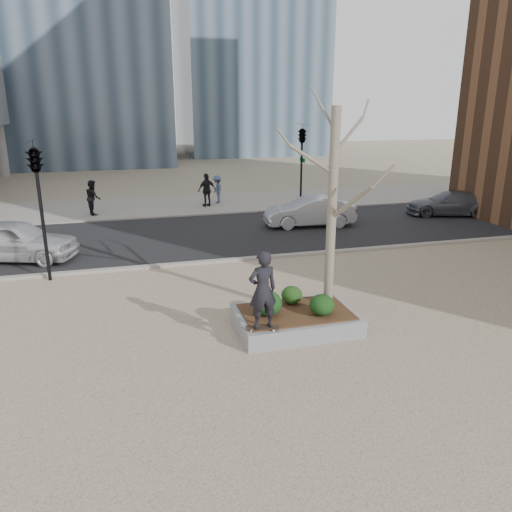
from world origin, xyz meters
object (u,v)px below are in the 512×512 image
object	(u,v)px
planter	(296,321)
police_car	(15,240)
skateboard	(262,329)
skateboarder	(263,290)

from	to	relation	value
planter	police_car	size ratio (longest dim) A/B	0.68
skateboard	skateboarder	size ratio (longest dim) A/B	0.42
police_car	skateboarder	bearing A→B (deg)	-123.97
planter	skateboarder	distance (m)	1.82
skateboard	skateboarder	xyz separation A→B (m)	(0.00, 0.00, 0.97)
skateboarder	police_car	size ratio (longest dim) A/B	0.42
skateboard	planter	bearing A→B (deg)	49.17
planter	police_car	bearing A→B (deg)	134.00
planter	police_car	distance (m)	11.38
skateboard	police_car	distance (m)	11.24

